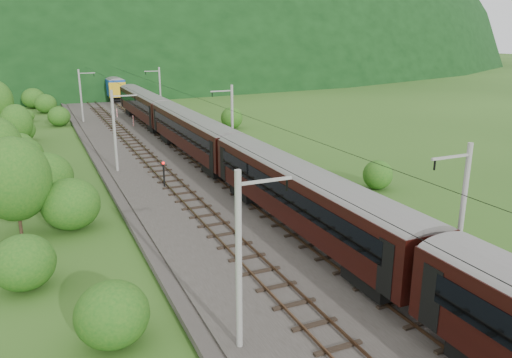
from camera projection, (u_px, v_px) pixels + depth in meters
name	position (u px, v px, depth m)	size (l,w,h in m)	color
ground	(357.00, 320.00, 24.40)	(600.00, 600.00, 0.00)	#294E18
railbed	(268.00, 242.00, 33.12)	(14.00, 220.00, 0.30)	#38332D
track_left	(235.00, 245.00, 32.11)	(2.40, 220.00, 0.27)	brown
track_right	(300.00, 233.00, 34.00)	(2.40, 220.00, 0.27)	brown
catenary_left	(115.00, 129.00, 48.74)	(2.54, 192.28, 8.00)	gray
catenary_right	(232.00, 121.00, 53.57)	(2.54, 192.28, 8.00)	gray
overhead_wires	(269.00, 140.00, 31.17)	(4.83, 198.00, 0.03)	black
mountain_main	(55.00, 62.00, 252.00)	(504.00, 360.00, 244.00)	black
train	(235.00, 149.00, 43.45)	(3.23, 153.52, 5.63)	black
hazard_post_near	(117.00, 113.00, 81.81)	(0.15, 0.15, 1.41)	red
hazard_post_far	(133.00, 121.00, 73.85)	(0.17, 0.17, 1.59)	red
signal	(164.00, 172.00, 44.32)	(0.25, 0.25, 2.30)	black
vegetation_left	(19.00, 172.00, 40.00)	(13.26, 151.40, 7.08)	#1A5416
vegetation_right	(358.00, 172.00, 45.76)	(5.70, 94.35, 2.87)	#1A5416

